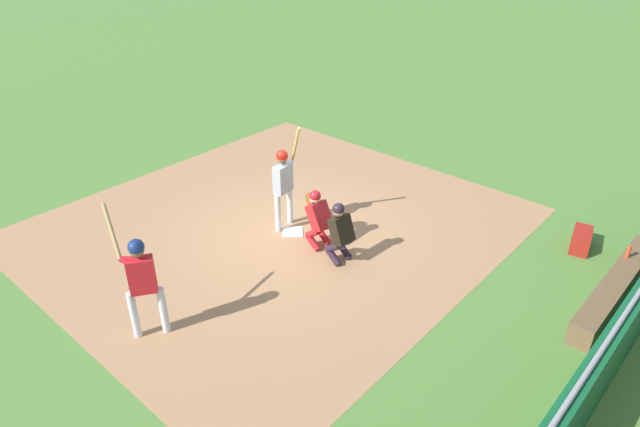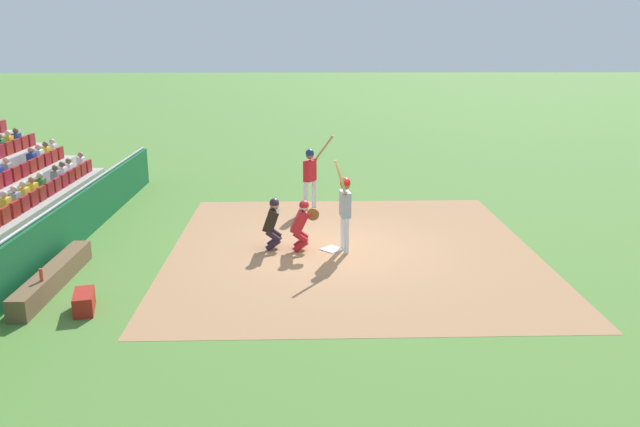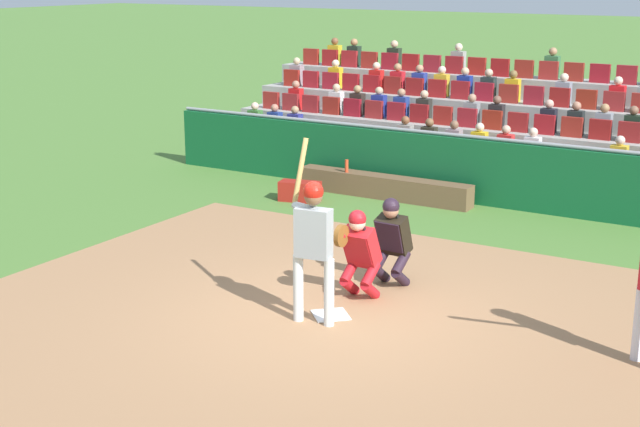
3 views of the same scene
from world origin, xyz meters
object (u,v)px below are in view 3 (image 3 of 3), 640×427
catcher_crouching (359,249)px  dugout_bench (383,187)px  water_bottle_on_bench (347,166)px  equipment_duffel_bag (300,191)px  batter_at_plate (313,235)px  home_plate_umpire (392,238)px  home_plate_marker (331,315)px

catcher_crouching → dugout_bench: 5.72m
water_bottle_on_bench → equipment_duffel_bag: water_bottle_on_bench is taller
batter_at_plate → home_plate_umpire: (-0.20, -1.77, -0.45)m
equipment_duffel_bag → catcher_crouching: bearing=116.9°
catcher_crouching → equipment_duffel_bag: catcher_crouching is taller
dugout_bench → home_plate_umpire: bearing=118.9°
catcher_crouching → water_bottle_on_bench: 5.98m
batter_at_plate → equipment_duffel_bag: batter_at_plate is taller
home_plate_marker → batter_at_plate: batter_at_plate is taller
home_plate_marker → batter_at_plate: size_ratio=0.19×
water_bottle_on_bench → home_plate_marker: bearing=118.2°
home_plate_marker → equipment_duffel_bag: (3.61, -4.87, 0.17)m
catcher_crouching → batter_at_plate: bearing=86.3°
catcher_crouching → water_bottle_on_bench: size_ratio=5.04×
catcher_crouching → home_plate_marker: bearing=90.6°
home_plate_marker → catcher_crouching: bearing=-89.4°
home_plate_marker → dugout_bench: size_ratio=0.12×
batter_at_plate → catcher_crouching: bearing=-93.7°
equipment_duffel_bag → dugout_bench: bearing=-153.9°
catcher_crouching → water_bottle_on_bench: (3.12, -5.10, -0.15)m
batter_at_plate → home_plate_umpire: batter_at_plate is taller
water_bottle_on_bench → batter_at_plate: bearing=116.4°
home_plate_marker → home_plate_umpire: home_plate_umpire is taller
batter_at_plate → water_bottle_on_bench: (3.05, -6.15, -0.59)m
catcher_crouching → home_plate_umpire: 0.73m
batter_at_plate → catcher_crouching: (-0.07, -1.05, -0.44)m
batter_at_plate → catcher_crouching: batter_at_plate is taller
home_plate_marker → equipment_duffel_bag: size_ratio=0.56×
dugout_bench → water_bottle_on_bench: water_bottle_on_bench is taller
batter_at_plate → home_plate_umpire: bearing=-96.5°
home_plate_umpire → equipment_duffel_bag: size_ratio=1.67×
dugout_bench → equipment_duffel_bag: dugout_bench is taller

